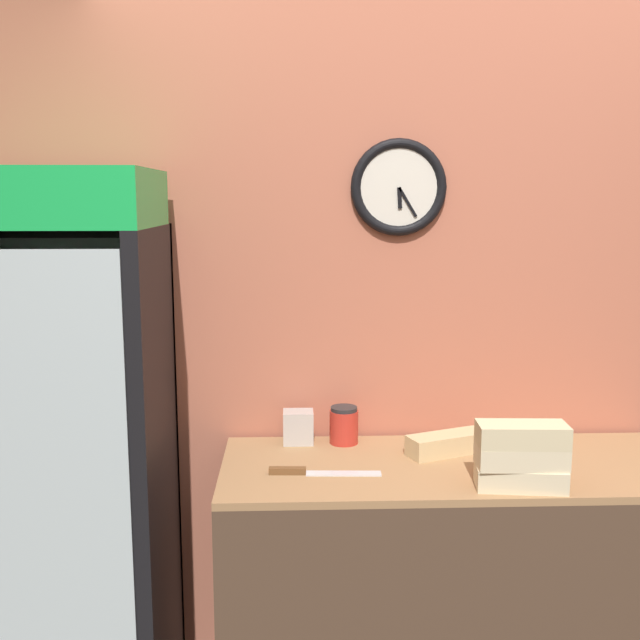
{
  "coord_description": "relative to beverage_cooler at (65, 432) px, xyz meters",
  "views": [
    {
      "loc": [
        -0.55,
        -1.55,
        1.8
      ],
      "look_at": [
        -0.46,
        0.81,
        1.41
      ],
      "focal_mm": 42.0,
      "sensor_mm": 36.0,
      "label": 1
    }
  ],
  "objects": [
    {
      "name": "wall_back",
      "position": [
        1.32,
        0.31,
        0.33
      ],
      "size": [
        5.2,
        0.09,
        2.7
      ],
      "color": "#B7664C",
      "rests_on": "ground_plane"
    },
    {
      "name": "prep_counter",
      "position": [
        1.32,
        -0.05,
        -0.57
      ],
      "size": [
        1.59,
        0.62,
        0.91
      ],
      "color": "#4C3828",
      "rests_on": "ground_plane"
    },
    {
      "name": "beverage_cooler",
      "position": [
        0.0,
        0.0,
        0.0
      ],
      "size": [
        0.68,
        0.61,
        1.89
      ],
      "color": "black",
      "rests_on": "ground_plane"
    },
    {
      "name": "sandwich_stack_bottom",
      "position": [
        1.47,
        -0.27,
        -0.08
      ],
      "size": [
        0.29,
        0.15,
        0.07
      ],
      "color": "beige",
      "rests_on": "prep_counter"
    },
    {
      "name": "sandwich_stack_middle",
      "position": [
        1.47,
        -0.27,
        -0.01
      ],
      "size": [
        0.28,
        0.13,
        0.07
      ],
      "color": "beige",
      "rests_on": "sandwich_stack_bottom"
    },
    {
      "name": "sandwich_stack_top",
      "position": [
        1.47,
        -0.27,
        0.06
      ],
      "size": [
        0.28,
        0.13,
        0.07
      ],
      "color": "beige",
      "rests_on": "sandwich_stack_middle"
    },
    {
      "name": "sandwich_flat_left",
      "position": [
        1.31,
        0.05,
        -0.08
      ],
      "size": [
        0.3,
        0.2,
        0.07
      ],
      "color": "tan",
      "rests_on": "prep_counter"
    },
    {
      "name": "chefs_knife",
      "position": [
        0.82,
        -0.13,
        -0.1
      ],
      "size": [
        0.37,
        0.05,
        0.02
      ],
      "color": "silver",
      "rests_on": "prep_counter"
    },
    {
      "name": "condiment_jar",
      "position": [
        0.96,
        0.18,
        -0.05
      ],
      "size": [
        0.11,
        0.11,
        0.14
      ],
      "color": "#B72D23",
      "rests_on": "prep_counter"
    },
    {
      "name": "napkin_dispenser",
      "position": [
        0.79,
        0.19,
        -0.05
      ],
      "size": [
        0.11,
        0.09,
        0.12
      ],
      "color": "#B7B2AD",
      "rests_on": "prep_counter"
    }
  ]
}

